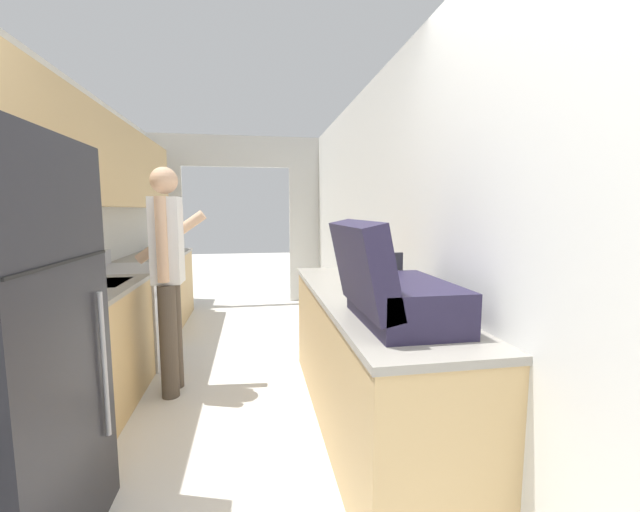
{
  "coord_description": "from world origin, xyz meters",
  "views": [
    {
      "loc": [
        0.23,
        -0.97,
        1.42
      ],
      "look_at": [
        0.81,
        2.43,
        1.01
      ],
      "focal_mm": 22.0,
      "sensor_mm": 36.0,
      "label": 1
    }
  ],
  "objects_px": {
    "range_oven": "(131,314)",
    "person": "(168,273)",
    "suitcase": "(389,289)",
    "book_stack": "(364,282)"
  },
  "relations": [
    {
      "from": "person",
      "to": "book_stack",
      "type": "height_order",
      "value": "person"
    },
    {
      "from": "range_oven",
      "to": "person",
      "type": "bearing_deg",
      "value": -55.95
    },
    {
      "from": "range_oven",
      "to": "book_stack",
      "type": "height_order",
      "value": "range_oven"
    },
    {
      "from": "person",
      "to": "suitcase",
      "type": "xyz_separation_m",
      "value": [
        1.27,
        -1.35,
        0.11
      ]
    },
    {
      "from": "person",
      "to": "suitcase",
      "type": "bearing_deg",
      "value": -135.19
    },
    {
      "from": "suitcase",
      "to": "book_stack",
      "type": "xyz_separation_m",
      "value": [
        0.1,
        0.76,
        -0.11
      ]
    },
    {
      "from": "book_stack",
      "to": "suitcase",
      "type": "bearing_deg",
      "value": -97.4
    },
    {
      "from": "range_oven",
      "to": "person",
      "type": "distance_m",
      "value": 1.04
    },
    {
      "from": "suitcase",
      "to": "book_stack",
      "type": "distance_m",
      "value": 0.77
    },
    {
      "from": "range_oven",
      "to": "person",
      "type": "relative_size",
      "value": 0.59
    }
  ]
}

